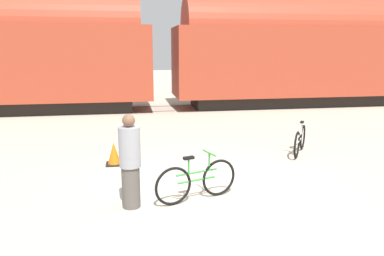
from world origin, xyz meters
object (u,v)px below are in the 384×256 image
object	(u,v)px
freight_train	(163,51)
person_in_grey	(130,162)
bicycle_silver	(300,140)
traffic_cone	(114,154)
bicycle_green	(197,181)

from	to	relation	value
freight_train	person_in_grey	xyz separation A→B (m)	(-1.58, -10.75, -1.80)
freight_train	bicycle_silver	world-z (taller)	freight_train
bicycle_silver	traffic_cone	bearing A→B (deg)	-178.16
bicycle_green	bicycle_silver	xyz separation A→B (m)	(3.25, 2.60, -0.01)
bicycle_silver	traffic_cone	xyz separation A→B (m)	(-4.83, -0.15, -0.12)
bicycle_silver	traffic_cone	distance (m)	4.84
traffic_cone	freight_train	bearing A→B (deg)	76.54
bicycle_green	bicycle_silver	world-z (taller)	bicycle_green
traffic_cone	bicycle_green	bearing A→B (deg)	-57.12
bicycle_silver	traffic_cone	world-z (taller)	bicycle_silver
bicycle_green	freight_train	bearing A→B (deg)	87.95
person_in_grey	traffic_cone	size ratio (longest dim) A/B	3.04
bicycle_green	person_in_grey	bearing A→B (deg)	-175.09
bicycle_green	person_in_grey	size ratio (longest dim) A/B	0.96
freight_train	person_in_grey	distance (m)	11.01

